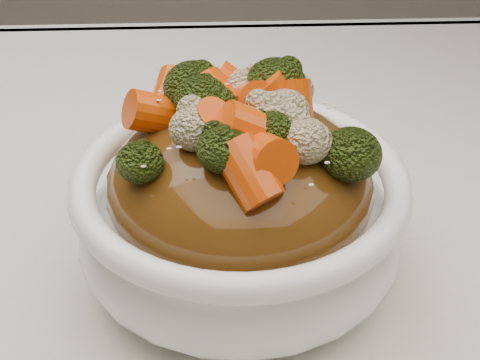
{
  "coord_description": "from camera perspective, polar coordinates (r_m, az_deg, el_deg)",
  "views": [
    {
      "loc": [
        0.02,
        -0.39,
        1.07
      ],
      "look_at": [
        0.04,
        -0.04,
        0.82
      ],
      "focal_mm": 50.0,
      "sensor_mm": 36.0,
      "label": 1
    }
  ],
  "objects": [
    {
      "name": "carrots",
      "position": [
        0.39,
        0.0,
        7.01
      ],
      "size": [
        0.18,
        0.18,
        0.05
      ],
      "primitive_type": null,
      "rotation": [
        0.0,
        0.0,
        0.03
      ],
      "color": "#D54406",
      "rests_on": "sauce_base"
    },
    {
      "name": "sesame_seeds",
      "position": [
        0.39,
        -0.0,
        7.14
      ],
      "size": [
        0.16,
        0.16,
        0.01
      ],
      "primitive_type": null,
      "rotation": [
        0.0,
        0.0,
        0.03
      ],
      "color": "beige",
      "rests_on": "sauce_base"
    },
    {
      "name": "broccoli",
      "position": [
        0.4,
        0.0,
        6.89
      ],
      "size": [
        0.18,
        0.18,
        0.04
      ],
      "primitive_type": null,
      "rotation": [
        0.0,
        0.0,
        0.03
      ],
      "color": "black",
      "rests_on": "sauce_base"
    },
    {
      "name": "sauce_base",
      "position": [
        0.43,
        0.0,
        -0.33
      ],
      "size": [
        0.18,
        0.18,
        0.09
      ],
      "primitive_type": "ellipsoid",
      "rotation": [
        0.0,
        0.0,
        0.03
      ],
      "color": "#4E2D0D",
      "rests_on": "bowl"
    },
    {
      "name": "cauliflower",
      "position": [
        0.4,
        0.0,
        6.63
      ],
      "size": [
        0.18,
        0.18,
        0.04
      ],
      "primitive_type": null,
      "rotation": [
        0.0,
        0.0,
        0.03
      ],
      "color": "#C5B587",
      "rests_on": "sauce_base"
    },
    {
      "name": "scallions",
      "position": [
        0.39,
        0.0,
        7.14
      ],
      "size": [
        0.13,
        0.13,
        0.02
      ],
      "primitive_type": null,
      "rotation": [
        0.0,
        0.0,
        0.03
      ],
      "color": "#448E20",
      "rests_on": "sauce_base"
    },
    {
      "name": "bowl",
      "position": [
        0.44,
        0.0,
        -3.4
      ],
      "size": [
        0.22,
        0.22,
        0.08
      ],
      "primitive_type": null,
      "rotation": [
        0.0,
        0.0,
        0.03
      ],
      "color": "white",
      "rests_on": "tablecloth"
    },
    {
      "name": "tablecloth",
      "position": [
        0.52,
        -4.13,
        -6.01
      ],
      "size": [
        1.2,
        0.8,
        0.04
      ],
      "primitive_type": "cube",
      "color": "silver",
      "rests_on": "dining_table"
    }
  ]
}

